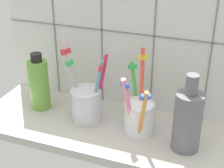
{
  "coord_description": "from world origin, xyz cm",
  "views": [
    {
      "loc": [
        23.03,
        -60.9,
        46.2
      ],
      "look_at": [
        0.0,
        0.79,
        12.68
      ],
      "focal_mm": 54.4,
      "sensor_mm": 36.0,
      "label": 1
    }
  ],
  "objects_px": {
    "soap_bottle": "(39,84)",
    "toothbrush_cup_left": "(86,102)",
    "toothbrush_cup_right": "(139,114)",
    "ceramic_vase": "(188,120)"
  },
  "relations": [
    {
      "from": "toothbrush_cup_left",
      "to": "soap_bottle",
      "type": "relative_size",
      "value": 1.28
    },
    {
      "from": "soap_bottle",
      "to": "toothbrush_cup_right",
      "type": "bearing_deg",
      "value": -3.17
    },
    {
      "from": "toothbrush_cup_right",
      "to": "toothbrush_cup_left",
      "type": "bearing_deg",
      "value": 179.13
    },
    {
      "from": "toothbrush_cup_right",
      "to": "ceramic_vase",
      "type": "height_order",
      "value": "toothbrush_cup_right"
    },
    {
      "from": "toothbrush_cup_right",
      "to": "ceramic_vase",
      "type": "relative_size",
      "value": 1.11
    },
    {
      "from": "toothbrush_cup_left",
      "to": "soap_bottle",
      "type": "distance_m",
      "value": 0.13
    },
    {
      "from": "toothbrush_cup_right",
      "to": "soap_bottle",
      "type": "distance_m",
      "value": 0.26
    },
    {
      "from": "toothbrush_cup_left",
      "to": "toothbrush_cup_right",
      "type": "height_order",
      "value": "same"
    },
    {
      "from": "toothbrush_cup_left",
      "to": "ceramic_vase",
      "type": "relative_size",
      "value": 1.1
    },
    {
      "from": "soap_bottle",
      "to": "toothbrush_cup_left",
      "type": "bearing_deg",
      "value": -5.43
    }
  ]
}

